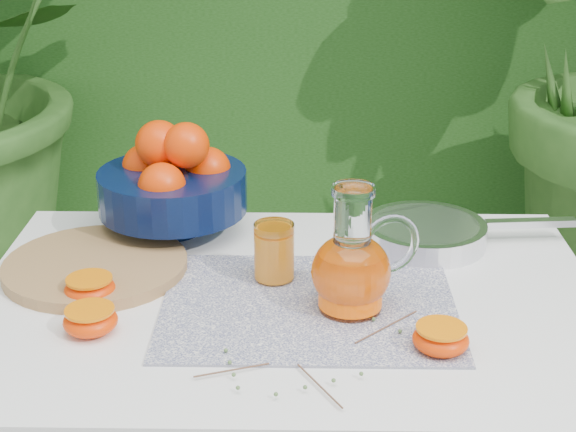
{
  "coord_description": "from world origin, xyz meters",
  "views": [
    {
      "loc": [
        0.07,
        -1.23,
        1.4
      ],
      "look_at": [
        0.04,
        0.04,
        0.88
      ],
      "focal_mm": 55.0,
      "sensor_mm": 36.0,
      "label": 1
    }
  ],
  "objects_px": {
    "fruit_bowl": "(173,181)",
    "saute_pan": "(426,232)",
    "cutting_board": "(95,266)",
    "juice_pitcher": "(353,268)",
    "white_table": "(288,341)"
  },
  "relations": [
    {
      "from": "fruit_bowl",
      "to": "white_table",
      "type": "bearing_deg",
      "value": -50.38
    },
    {
      "from": "juice_pitcher",
      "to": "saute_pan",
      "type": "relative_size",
      "value": 0.51
    },
    {
      "from": "cutting_board",
      "to": "juice_pitcher",
      "type": "distance_m",
      "value": 0.45
    },
    {
      "from": "juice_pitcher",
      "to": "saute_pan",
      "type": "height_order",
      "value": "juice_pitcher"
    },
    {
      "from": "cutting_board",
      "to": "fruit_bowl",
      "type": "xyz_separation_m",
      "value": [
        0.11,
        0.17,
        0.09
      ]
    },
    {
      "from": "saute_pan",
      "to": "fruit_bowl",
      "type": "bearing_deg",
      "value": 173.75
    },
    {
      "from": "cutting_board",
      "to": "juice_pitcher",
      "type": "height_order",
      "value": "juice_pitcher"
    },
    {
      "from": "white_table",
      "to": "fruit_bowl",
      "type": "xyz_separation_m",
      "value": [
        -0.21,
        0.26,
        0.18
      ]
    },
    {
      "from": "cutting_board",
      "to": "fruit_bowl",
      "type": "bearing_deg",
      "value": 57.44
    },
    {
      "from": "cutting_board",
      "to": "saute_pan",
      "type": "xyz_separation_m",
      "value": [
        0.57,
        0.12,
        0.01
      ]
    },
    {
      "from": "fruit_bowl",
      "to": "saute_pan",
      "type": "xyz_separation_m",
      "value": [
        0.46,
        -0.05,
        -0.08
      ]
    },
    {
      "from": "fruit_bowl",
      "to": "saute_pan",
      "type": "relative_size",
      "value": 0.76
    },
    {
      "from": "cutting_board",
      "to": "fruit_bowl",
      "type": "distance_m",
      "value": 0.22
    },
    {
      "from": "juice_pitcher",
      "to": "saute_pan",
      "type": "distance_m",
      "value": 0.3
    },
    {
      "from": "juice_pitcher",
      "to": "white_table",
      "type": "bearing_deg",
      "value": 155.76
    }
  ]
}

